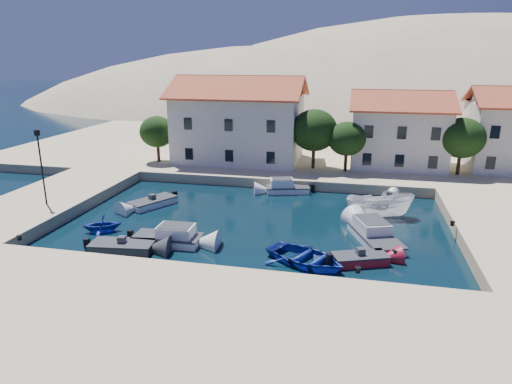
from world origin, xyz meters
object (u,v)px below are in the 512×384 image
building_mid (399,128)px  lamppost (41,160)px  cabin_cruiser_south (167,237)px  boat_east (379,217)px  cabin_cruiser_east (375,236)px  building_left (239,118)px  rowboat_south (305,263)px

building_mid → lamppost: (-29.50, -21.00, -0.47)m
building_mid → cabin_cruiser_south: size_ratio=2.15×
building_mid → boat_east: 16.35m
cabin_cruiser_south → lamppost: bearing=162.6°
cabin_cruiser_east → building_mid: bearing=-28.2°
building_left → rowboat_south: building_left is taller
building_mid → cabin_cruiser_south: bearing=-125.3°
cabin_cruiser_south → cabin_cruiser_east: same height
building_left → lamppost: 23.10m
rowboat_south → cabin_cruiser_east: bearing=-17.3°
lamppost → cabin_cruiser_east: size_ratio=1.01×
cabin_cruiser_east → building_left: bearing=16.8°
cabin_cruiser_east → boat_east: size_ratio=1.10×
rowboat_south → cabin_cruiser_east: cabin_cruiser_east is taller
cabin_cruiser_east → cabin_cruiser_south: bearing=83.1°
rowboat_south → cabin_cruiser_south: bearing=110.7°
rowboat_south → boat_east: boat_east is taller
building_mid → cabin_cruiser_south: (-17.29, -24.42, -4.75)m
building_mid → rowboat_south: (-7.29, -25.51, -5.22)m
building_left → cabin_cruiser_east: size_ratio=2.39×
building_left → cabin_cruiser_east: bearing=-52.5°
building_left → building_mid: bearing=3.2°
building_mid → building_left: bearing=-176.8°
building_mid → lamppost: 36.21m
cabin_cruiser_south → boat_east: 17.54m
building_left → boat_east: bearing=-42.4°
cabin_cruiser_south → building_mid: bearing=52.9°
lamppost → cabin_cruiser_south: lamppost is taller
building_left → rowboat_south: (10.71, -24.51, -5.94)m
lamppost → building_mid: bearing=35.4°
building_left → cabin_cruiser_south: 24.06m
building_left → cabin_cruiser_south: bearing=-88.3°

